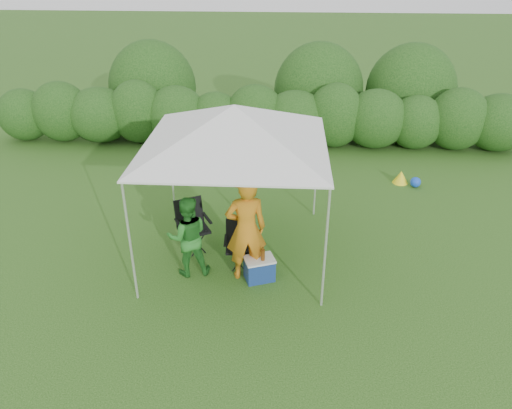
# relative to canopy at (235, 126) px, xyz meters

# --- Properties ---
(ground) EXTENTS (70.00, 70.00, 0.00)m
(ground) POSITION_rel_canopy_xyz_m (0.00, -0.50, -2.46)
(ground) COLOR #36641F
(hedge) EXTENTS (14.93, 1.53, 1.80)m
(hedge) POSITION_rel_canopy_xyz_m (0.11, 5.50, -1.64)
(hedge) COLOR #275219
(hedge) RESTS_ON ground
(canopy) EXTENTS (3.10, 3.10, 2.83)m
(canopy) POSITION_rel_canopy_xyz_m (0.00, 0.00, 0.00)
(canopy) COLOR silver
(canopy) RESTS_ON ground
(chair_right) EXTENTS (0.54, 0.49, 0.83)m
(chair_right) POSITION_rel_canopy_xyz_m (0.08, -0.39, -1.99)
(chair_right) COLOR black
(chair_right) RESTS_ON ground
(chair_left) EXTENTS (0.74, 0.72, 0.96)m
(chair_left) POSITION_rel_canopy_xyz_m (-0.85, 0.09, -1.92)
(chair_left) COLOR black
(chair_left) RESTS_ON ground
(man) EXTENTS (0.77, 0.60, 1.89)m
(man) POSITION_rel_canopy_xyz_m (0.24, -0.78, -1.52)
(man) COLOR #C77316
(man) RESTS_ON ground
(woman) EXTENTS (0.83, 0.71, 1.47)m
(woman) POSITION_rel_canopy_xyz_m (-0.76, -0.74, -1.73)
(woman) COLOR #287927
(woman) RESTS_ON ground
(cooler) EXTENTS (0.59, 0.51, 0.42)m
(cooler) POSITION_rel_canopy_xyz_m (0.47, -0.86, -2.25)
(cooler) COLOR navy
(cooler) RESTS_ON ground
(bottle) EXTENTS (0.07, 0.07, 0.26)m
(bottle) POSITION_rel_canopy_xyz_m (0.53, -0.90, -1.91)
(bottle) COLOR #592D0C
(bottle) RESTS_ON cooler
(lawn_toy) EXTENTS (0.61, 0.51, 0.31)m
(lawn_toy) POSITION_rel_canopy_xyz_m (3.73, 3.13, -2.32)
(lawn_toy) COLOR yellow
(lawn_toy) RESTS_ON ground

